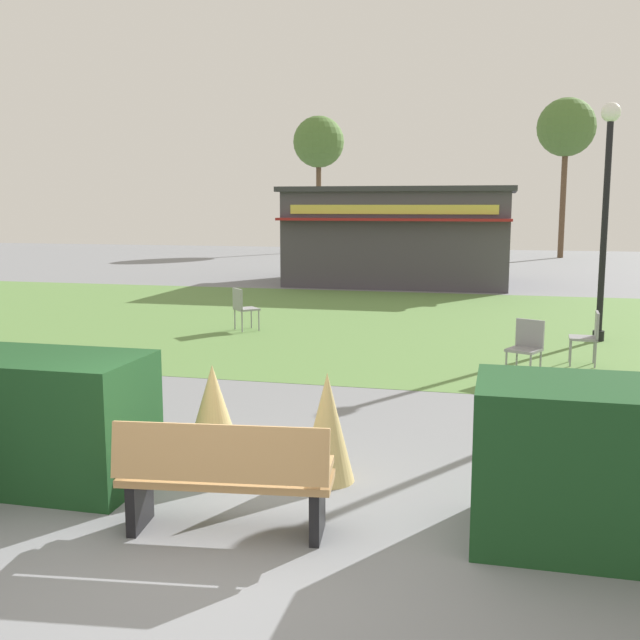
# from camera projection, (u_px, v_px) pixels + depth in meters

# --- Properties ---
(ground_plane) EXTENTS (80.00, 80.00, 0.00)m
(ground_plane) POSITION_uv_depth(u_px,v_px,m) (218.00, 551.00, 5.72)
(ground_plane) COLOR slate
(lawn_patch) EXTENTS (36.00, 12.00, 0.01)m
(lawn_patch) POSITION_uv_depth(u_px,v_px,m) (406.00, 324.00, 16.60)
(lawn_patch) COLOR #5B8442
(lawn_patch) RESTS_ON ground_plane
(park_bench) EXTENTS (1.75, 0.73, 0.95)m
(park_bench) POSITION_uv_depth(u_px,v_px,m) (225.00, 477.00, 5.93)
(park_bench) COLOR tan
(park_bench) RESTS_ON ground_plane
(hedge_left) EXTENTS (2.65, 1.10, 1.23)m
(hedge_left) POSITION_uv_depth(u_px,v_px,m) (9.00, 417.00, 7.13)
(hedge_left) COLOR #19421E
(hedge_left) RESTS_ON ground_plane
(hedge_right) EXTENTS (2.15, 1.10, 1.27)m
(hedge_right) POSITION_uv_depth(u_px,v_px,m) (618.00, 467.00, 5.72)
(hedge_right) COLOR #19421E
(hedge_right) RESTS_ON ground_plane
(ornamental_grass_behind_left) EXTENTS (0.53, 0.53, 1.06)m
(ornamental_grass_behind_left) POSITION_uv_depth(u_px,v_px,m) (327.00, 427.00, 7.11)
(ornamental_grass_behind_left) COLOR tan
(ornamental_grass_behind_left) RESTS_ON ground_plane
(ornamental_grass_behind_right) EXTENTS (0.67, 0.67, 1.11)m
(ornamental_grass_behind_right) POSITION_uv_depth(u_px,v_px,m) (213.00, 421.00, 7.20)
(ornamental_grass_behind_right) COLOR tan
(ornamental_grass_behind_right) RESTS_ON ground_plane
(lamppost_far) EXTENTS (0.36, 0.36, 4.48)m
(lamppost_far) POSITION_uv_depth(u_px,v_px,m) (606.00, 194.00, 14.11)
(lamppost_far) COLOR black
(lamppost_far) RESTS_ON ground_plane
(food_kiosk) EXTENTS (7.34, 5.38, 3.16)m
(food_kiosk) POSITION_uv_depth(u_px,v_px,m) (402.00, 235.00, 25.14)
(food_kiosk) COLOR #47424C
(food_kiosk) RESTS_ON ground_plane
(cafe_chair_west) EXTENTS (0.58, 0.58, 0.89)m
(cafe_chair_west) POSITION_uv_depth(u_px,v_px,m) (527.00, 344.00, 11.34)
(cafe_chair_west) COLOR gray
(cafe_chair_west) RESTS_ON ground_plane
(cafe_chair_center) EXTENTS (0.46, 0.46, 0.89)m
(cafe_chair_center) POSITION_uv_depth(u_px,v_px,m) (589.00, 334.00, 12.24)
(cafe_chair_center) COLOR gray
(cafe_chair_center) RESTS_ON ground_plane
(cafe_chair_north) EXTENTS (0.62, 0.62, 0.89)m
(cafe_chair_north) POSITION_uv_depth(u_px,v_px,m) (243.00, 306.00, 15.64)
(cafe_chair_north) COLOR gray
(cafe_chair_north) RESTS_ON ground_plane
(parked_car_west_slot) EXTENTS (4.25, 2.14, 1.20)m
(parked_car_west_slot) POSITION_uv_depth(u_px,v_px,m) (397.00, 249.00, 33.18)
(parked_car_west_slot) COLOR #B7BABF
(parked_car_west_slot) RESTS_ON ground_plane
(tree_left_bg) EXTENTS (2.80, 2.80, 7.71)m
(tree_left_bg) POSITION_uv_depth(u_px,v_px,m) (566.00, 129.00, 36.27)
(tree_left_bg) COLOR brown
(tree_left_bg) RESTS_ON ground_plane
(tree_right_bg) EXTENTS (2.80, 2.80, 7.42)m
(tree_right_bg) POSITION_uv_depth(u_px,v_px,m) (319.00, 143.00, 41.24)
(tree_right_bg) COLOR brown
(tree_right_bg) RESTS_ON ground_plane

